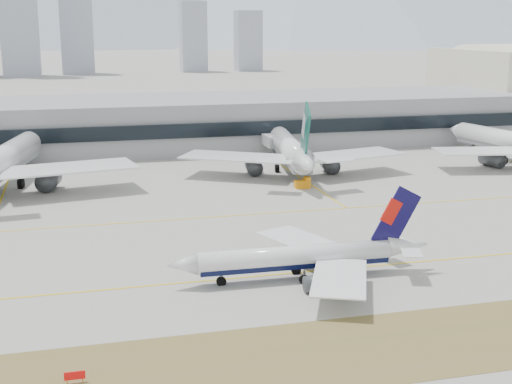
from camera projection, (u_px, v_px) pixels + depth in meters
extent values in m
plane|color=gray|center=(286.00, 263.00, 113.61)|extent=(3000.00, 3000.00, 0.00)
cube|color=brown|center=(365.00, 349.00, 83.45)|extent=(360.00, 18.00, 0.06)
cube|color=yellow|center=(295.00, 273.00, 108.89)|extent=(360.00, 0.45, 0.04)
cube|color=yellow|center=(242.00, 215.00, 141.87)|extent=(360.00, 0.45, 0.04)
cylinder|color=white|center=(295.00, 256.00, 105.54)|extent=(29.42, 3.80, 3.21)
cube|color=black|center=(295.00, 262.00, 105.75)|extent=(28.82, 3.31, 1.44)
cone|color=white|center=(181.00, 265.00, 101.74)|extent=(4.55, 3.30, 3.21)
cone|color=white|center=(407.00, 245.00, 109.48)|extent=(6.59, 3.34, 3.21)
cube|color=white|center=(302.00, 240.00, 114.93)|extent=(12.41, 17.37, 0.19)
cube|color=white|center=(389.00, 237.00, 113.10)|extent=(4.03, 5.13, 0.13)
cylinder|color=#3F4247|center=(297.00, 257.00, 112.16)|extent=(4.94, 2.51, 2.41)
cube|color=#3F4247|center=(297.00, 252.00, 111.94)|extent=(2.04, 0.28, 1.12)
cube|color=white|center=(340.00, 278.00, 98.07)|extent=(12.89, 17.40, 0.19)
cube|color=white|center=(412.00, 253.00, 105.20)|extent=(4.17, 5.18, 0.13)
cylinder|color=#3F4247|center=(321.00, 283.00, 100.92)|extent=(4.94, 2.51, 2.41)
cube|color=#3F4247|center=(321.00, 277.00, 100.70)|extent=(2.04, 0.28, 1.12)
cube|color=#0E0A42|center=(396.00, 218.00, 108.00)|extent=(7.93, 0.45, 10.05)
cube|color=red|center=(391.00, 212.00, 107.56)|extent=(3.59, 0.43, 4.31)
cylinder|color=#3F4247|center=(221.00, 279.00, 103.63)|extent=(0.39, 0.39, 1.93)
cylinder|color=black|center=(221.00, 281.00, 103.72)|extent=(1.46, 0.59, 1.44)
cylinder|color=#3F4247|center=(304.00, 277.00, 104.34)|extent=(0.39, 0.39, 1.93)
cylinder|color=black|center=(304.00, 280.00, 104.43)|extent=(1.46, 0.59, 1.44)
cylinder|color=#3F4247|center=(296.00, 268.00, 108.29)|extent=(0.39, 0.39, 1.93)
cylinder|color=black|center=(296.00, 270.00, 108.38)|extent=(1.46, 0.59, 1.44)
cylinder|color=white|center=(3.00, 159.00, 164.87)|extent=(15.29, 46.23, 6.08)
cube|color=slate|center=(4.00, 166.00, 165.25)|extent=(14.21, 45.15, 2.74)
cone|color=white|center=(33.00, 141.00, 190.62)|extent=(7.38, 8.11, 6.08)
cube|color=white|center=(69.00, 168.00, 159.29)|extent=(31.10, 18.37, 0.36)
cube|color=white|center=(4.00, 177.00, 139.52)|extent=(8.95, 5.37, 0.24)
cylinder|color=#3F4247|center=(49.00, 180.00, 162.75)|extent=(6.02, 8.43, 4.56)
cube|color=#3F4247|center=(48.00, 172.00, 162.34)|extent=(1.09, 3.22, 2.13)
cylinder|color=#3F4247|center=(25.00, 165.00, 182.96)|extent=(0.73, 0.73, 3.65)
cylinder|color=black|center=(25.00, 168.00, 183.13)|extent=(1.60, 2.89, 2.74)
cylinder|color=#3F4247|center=(21.00, 180.00, 164.93)|extent=(0.73, 0.73, 3.65)
cylinder|color=black|center=(21.00, 184.00, 165.10)|extent=(1.60, 2.89, 2.74)
cylinder|color=white|center=(290.00, 148.00, 183.26)|extent=(11.52, 41.48, 5.44)
cube|color=slate|center=(290.00, 154.00, 183.60)|extent=(10.59, 40.54, 2.45)
cone|color=white|center=(278.00, 134.00, 206.21)|extent=(6.32, 7.03, 5.44)
cone|color=white|center=(307.00, 164.00, 158.77)|extent=(6.74, 9.85, 5.44)
cube|color=white|center=(352.00, 154.00, 179.07)|extent=(28.18, 17.70, 0.33)
cube|color=white|center=(337.00, 160.00, 161.04)|extent=(8.17, 5.19, 0.22)
cylinder|color=#3F4247|center=(330.00, 164.00, 181.90)|extent=(5.06, 7.39, 4.08)
cube|color=#3F4247|center=(330.00, 158.00, 181.52)|extent=(0.83, 2.89, 1.90)
cube|color=white|center=(235.00, 157.00, 176.13)|extent=(28.57, 23.59, 0.33)
cube|color=white|center=(275.00, 162.00, 159.62)|extent=(8.60, 6.98, 0.22)
cylinder|color=#3F4247|center=(254.00, 166.00, 179.94)|extent=(5.06, 7.39, 4.08)
cube|color=#3F4247|center=(254.00, 160.00, 179.56)|extent=(0.83, 2.89, 1.90)
cube|color=#125246|center=(305.00, 134.00, 160.05)|extent=(2.18, 11.32, 14.59)
cube|color=#B3BBBE|center=(305.00, 126.00, 160.79)|extent=(1.36, 5.16, 6.24)
cylinder|color=#3F4247|center=(282.00, 154.00, 199.39)|extent=(0.65, 0.65, 3.26)
cylinder|color=black|center=(282.00, 157.00, 199.54)|extent=(1.31, 2.56, 2.45)
cylinder|color=#3F4247|center=(277.00, 166.00, 182.79)|extent=(0.65, 0.65, 3.26)
cylinder|color=black|center=(277.00, 169.00, 182.95)|extent=(1.31, 2.56, 2.45)
cylinder|color=#3F4247|center=(304.00, 165.00, 183.50)|extent=(0.65, 0.65, 3.26)
cylinder|color=black|center=(304.00, 168.00, 183.66)|extent=(1.31, 2.56, 2.45)
cylinder|color=white|center=(512.00, 141.00, 195.54)|extent=(12.39, 40.52, 5.32)
cube|color=slate|center=(511.00, 146.00, 195.87)|extent=(11.46, 39.59, 2.39)
cone|color=white|center=(456.00, 130.00, 216.03)|extent=(6.33, 6.99, 5.32)
cube|color=white|center=(486.00, 151.00, 184.65)|extent=(27.38, 16.66, 0.32)
cylinder|color=#3F4247|center=(492.00, 159.00, 189.62)|extent=(5.12, 7.31, 3.99)
cube|color=#3F4247|center=(493.00, 153.00, 189.25)|extent=(0.89, 2.82, 1.86)
cylinder|color=#3F4247|center=(472.00, 148.00, 210.02)|extent=(0.64, 0.64, 3.19)
cylinder|color=black|center=(472.00, 150.00, 210.17)|extent=(1.34, 2.52, 2.39)
cylinder|color=#3F4247|center=(504.00, 158.00, 194.12)|extent=(0.64, 0.64, 3.19)
cylinder|color=black|center=(504.00, 160.00, 194.27)|extent=(1.34, 2.52, 2.39)
cube|color=gray|center=(178.00, 122.00, 220.26)|extent=(280.00, 42.00, 15.00)
cube|color=black|center=(190.00, 131.00, 199.89)|extent=(280.00, 1.20, 4.00)
cube|color=silver|center=(464.00, 88.00, 264.40)|extent=(2.00, 57.00, 27.90)
cube|color=red|center=(75.00, 376.00, 75.21)|extent=(2.20, 0.15, 0.90)
cylinder|color=orange|center=(67.00, 382.00, 75.16)|extent=(0.10, 0.10, 0.50)
cylinder|color=orange|center=(83.00, 380.00, 75.55)|extent=(0.10, 0.10, 0.50)
cube|color=orange|center=(302.00, 184.00, 165.12)|extent=(3.50, 2.00, 1.80)
cube|color=orange|center=(307.00, 179.00, 165.14)|extent=(1.20, 1.80, 1.00)
cylinder|color=black|center=(298.00, 188.00, 164.20)|extent=(0.70, 0.30, 0.70)
cylinder|color=black|center=(296.00, 186.00, 165.71)|extent=(0.70, 0.30, 0.70)
cylinder|color=black|center=(308.00, 187.00, 164.78)|extent=(0.70, 0.30, 0.70)
cylinder|color=black|center=(306.00, 186.00, 166.29)|extent=(0.70, 0.30, 0.70)
cube|color=#9B9FB0|center=(76.00, 27.00, 537.67)|extent=(24.00, 21.60, 70.00)
cube|color=#9B9FB0|center=(193.00, 37.00, 566.03)|extent=(20.00, 18.00, 55.00)
cube|color=#9B9FB0|center=(248.00, 41.00, 577.80)|extent=(20.00, 18.00, 48.00)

